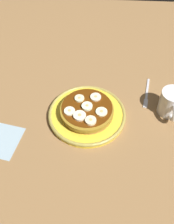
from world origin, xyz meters
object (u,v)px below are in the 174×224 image
object	(u,v)px
banana_slice_4	(101,112)
plate	(87,114)
banana_slice_1	(70,111)
pancake_stack	(87,111)
banana_slice_2	(96,97)
banana_slice_3	(79,99)
fork	(147,94)
coffee_mug	(171,103)
banana_slice_0	(88,108)
napkin	(0,140)
banana_slice_6	(91,121)
banana_slice_5	(80,116)

from	to	relation	value
banana_slice_4	plate	bearing A→B (deg)	-111.66
banana_slice_1	banana_slice_4	size ratio (longest dim) A/B	0.95
pancake_stack	banana_slice_2	bearing A→B (deg)	151.45
plate	banana_slice_3	xyz separation A→B (cm)	(-3.00, -2.44, 3.51)
banana_slice_2	banana_slice_4	size ratio (longest dim) A/B	0.97
banana_slice_4	fork	bearing A→B (deg)	129.39
plate	banana_slice_4	size ratio (longest dim) A/B	6.94
pancake_stack	coffee_mug	bearing A→B (deg)	98.25
pancake_stack	banana_slice_4	xyz separation A→B (cm)	(1.46, 4.11, 1.56)
banana_slice_0	napkin	bearing A→B (deg)	-68.39
pancake_stack	banana_slice_0	world-z (taller)	banana_slice_0
banana_slice_6	banana_slice_3	bearing A→B (deg)	-155.15
banana_slice_1	banana_slice_3	xyz separation A→B (cm)	(-5.03, 2.38, 0.02)
banana_slice_4	napkin	xyz separation A→B (cm)	(8.35, -27.98, -4.27)
pancake_stack	banana_slice_1	size ratio (longest dim) A/B	5.10
pancake_stack	banana_slice_4	distance (cm)	4.63
pancake_stack	banana_slice_1	distance (cm)	5.47
banana_slice_0	coffee_mug	bearing A→B (deg)	98.92
fork	banana_slice_5	bearing A→B (deg)	-56.15
pancake_stack	napkin	size ratio (longest dim) A/B	1.46
banana_slice_4	fork	world-z (taller)	banana_slice_4
banana_slice_2	napkin	world-z (taller)	banana_slice_2
banana_slice_5	banana_slice_2	bearing A→B (deg)	150.86
banana_slice_0	banana_slice_6	xyz separation A→B (cm)	(4.67, 0.94, 0.02)
banana_slice_4	pancake_stack	bearing A→B (deg)	-109.62
banana_slice_1	fork	world-z (taller)	banana_slice_1
coffee_mug	napkin	world-z (taller)	coffee_mug
banana_slice_2	coffee_mug	bearing A→B (deg)	88.62
banana_slice_1	banana_slice_2	world-z (taller)	same
banana_slice_0	banana_slice_5	world-z (taller)	same
plate	banana_slice_2	bearing A→B (deg)	149.19
banana_slice_0	banana_slice_6	size ratio (longest dim) A/B	1.01
coffee_mug	banana_slice_6	bearing A→B (deg)	-69.95
banana_slice_3	napkin	bearing A→B (deg)	-58.61
banana_slice_2	banana_slice_5	xyz separation A→B (cm)	(7.44, -4.15, 0.10)
pancake_stack	banana_slice_6	distance (cm)	5.35
banana_slice_0	banana_slice_3	bearing A→B (deg)	-140.70
plate	banana_slice_4	world-z (taller)	banana_slice_4
banana_slice_0	banana_slice_2	xyz separation A→B (cm)	(-4.32, 1.92, -0.12)
banana_slice_1	banana_slice_6	world-z (taller)	banana_slice_6
banana_slice_2	banana_slice_3	size ratio (longest dim) A/B	1.13
fork	coffee_mug	bearing A→B (deg)	41.73
banana_slice_0	napkin	distance (cm)	26.37
banana_slice_1	banana_slice_3	bearing A→B (deg)	154.64
pancake_stack	coffee_mug	world-z (taller)	coffee_mug
plate	banana_slice_6	xyz separation A→B (cm)	(5.12, 1.33, 3.62)
coffee_mug	napkin	bearing A→B (deg)	-74.54
banana_slice_5	coffee_mug	bearing A→B (deg)	104.69
coffee_mug	napkin	xyz separation A→B (cm)	(13.36, -48.29, -3.91)
banana_slice_0	pancake_stack	bearing A→B (deg)	-129.31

